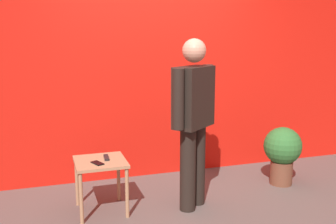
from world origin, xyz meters
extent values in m
plane|color=#59544F|center=(0.00, 0.00, 0.00)|extent=(12.00, 12.00, 0.00)
cube|color=red|center=(0.00, 1.45, 1.32)|extent=(5.78, 0.12, 2.63)
cylinder|color=black|center=(-0.02, 0.29, 0.42)|extent=(0.22, 0.22, 0.84)
cylinder|color=black|center=(0.13, 0.41, 0.42)|extent=(0.22, 0.22, 0.84)
cube|color=black|center=(0.06, 0.35, 1.14)|extent=(0.50, 0.46, 0.60)
cube|color=#2D4784|center=(-0.02, 0.44, 1.17)|extent=(0.11, 0.09, 0.50)
cube|color=#B2333D|center=(-0.02, 0.45, 1.15)|extent=(0.04, 0.03, 0.45)
cylinder|color=black|center=(-0.16, 0.18, 1.16)|extent=(0.16, 0.16, 0.57)
cylinder|color=black|center=(0.28, 0.52, 1.16)|extent=(0.16, 0.16, 0.57)
sphere|color=tan|center=(0.06, 0.35, 1.59)|extent=(0.23, 0.23, 0.23)
cube|color=tan|center=(-0.85, 0.52, 0.52)|extent=(0.49, 0.49, 0.03)
cylinder|color=tan|center=(-1.07, 0.30, 0.25)|extent=(0.04, 0.04, 0.50)
cylinder|color=tan|center=(-0.63, 0.30, 0.25)|extent=(0.04, 0.04, 0.50)
cylinder|color=tan|center=(-1.07, 0.73, 0.25)|extent=(0.04, 0.04, 0.50)
cylinder|color=tan|center=(-0.63, 0.73, 0.25)|extent=(0.04, 0.04, 0.50)
cube|color=black|center=(-0.89, 0.43, 0.54)|extent=(0.12, 0.16, 0.01)
cube|color=black|center=(-0.78, 0.56, 0.54)|extent=(0.06, 0.17, 0.02)
cylinder|color=brown|center=(1.29, 0.61, 0.14)|extent=(0.26, 0.26, 0.28)
sphere|color=#2D7233|center=(1.29, 0.61, 0.47)|extent=(0.44, 0.44, 0.44)
camera|label=1|loc=(-1.35, -3.22, 1.74)|focal=42.28mm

